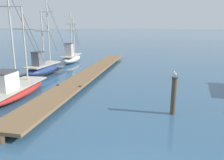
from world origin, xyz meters
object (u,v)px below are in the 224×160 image
(fishing_boat_0, at_px, (71,57))
(fishing_boat_2, at_px, (43,68))
(perched_seagull, at_px, (175,74))
(fishing_boat_1, at_px, (13,89))
(mooring_piling, at_px, (174,95))

(fishing_boat_0, distance_m, fishing_boat_2, 6.93)
(fishing_boat_2, xyz_separation_m, perched_seagull, (11.04, -7.05, 1.45))
(fishing_boat_2, bearing_deg, fishing_boat_1, -77.51)
(perched_seagull, bearing_deg, fishing_boat_1, 175.94)
(fishing_boat_2, height_order, mooring_piling, fishing_boat_2)
(fishing_boat_0, xyz_separation_m, mooring_piling, (11.11, -13.97, 0.35))
(mooring_piling, relative_size, perched_seagull, 5.27)
(fishing_boat_1, height_order, perched_seagull, fishing_boat_1)
(fishing_boat_1, xyz_separation_m, perched_seagull, (9.63, -0.68, 1.54))
(fishing_boat_2, relative_size, mooring_piling, 3.52)
(perched_seagull, bearing_deg, fishing_boat_2, 147.44)
(fishing_boat_1, height_order, fishing_boat_2, fishing_boat_2)
(mooring_piling, bearing_deg, fishing_boat_1, 175.97)
(fishing_boat_1, xyz_separation_m, fishing_boat_2, (-1.41, 6.36, 0.09))
(fishing_boat_2, distance_m, mooring_piling, 13.10)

